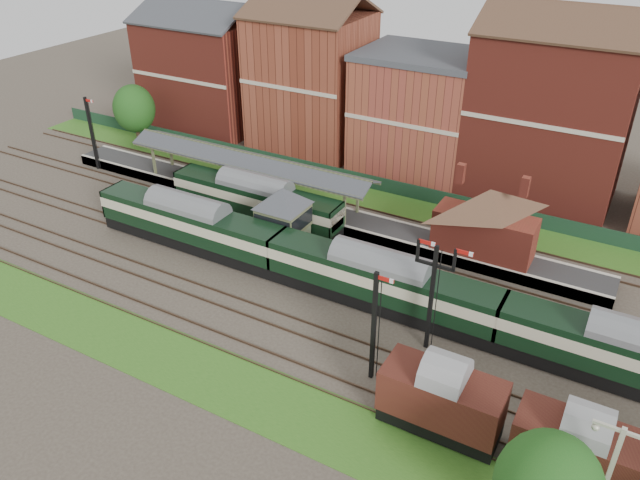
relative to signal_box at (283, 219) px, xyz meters
The scene contains 19 objects.
ground 5.45m from the signal_box, 47.29° to the right, with size 160.00×160.00×0.00m, color #473D33.
grass_back 13.47m from the signal_box, 76.76° to the left, with size 90.00×4.50×0.06m, color #2D6619.
grass_front 15.86m from the signal_box, 78.87° to the right, with size 90.00×5.00×0.06m, color #2D6619.
fence 15.25m from the signal_box, 78.50° to the left, with size 90.00×0.12×1.50m, color #193823.
platform 7.31m from the signal_box, 107.10° to the left, with size 55.00×3.40×1.00m, color #2D2D2D.
signal_box is the anchor object (origin of this frame).
brick_hut 8.25m from the signal_box, ahead, with size 3.20×2.64×2.94m.
station_building 16.37m from the signal_box, 23.43° to the left, with size 8.10×8.10×5.90m.
canopy 10.40m from the signal_box, 140.91° to the left, with size 26.00×3.89×4.08m.
semaphore_bracket 16.16m from the signal_box, 20.92° to the right, with size 3.60×0.25×8.18m.
semaphore_platform_end 27.41m from the signal_box, behind, with size 1.23×0.25×8.00m.
semaphore_siding 16.60m from the signal_box, 38.20° to the right, with size 1.23×0.25×8.00m.
yard_lamp 30.78m from the signal_box, 28.65° to the right, with size 2.60×0.22×7.00m.
town_backdrop 22.26m from the signal_box, 82.60° to the left, with size 69.00×10.00×16.00m.
dmu_train 10.82m from the signal_box, 17.53° to the right, with size 52.91×2.78×4.06m.
platform_railcar 6.07m from the signal_box, 147.22° to the left, with size 16.86×2.66×3.88m.
goods_van_a 21.98m from the signal_box, 33.90° to the right, with size 6.83×2.96×4.14m.
goods_van_b 28.43m from the signal_box, 25.54° to the right, with size 6.65×2.88×4.03m.
tree_back 31.08m from the signal_box, 156.16° to the left, with size 4.82×4.82×7.05m.
Camera 1 is at (21.85, -34.70, 27.78)m, focal length 35.00 mm.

